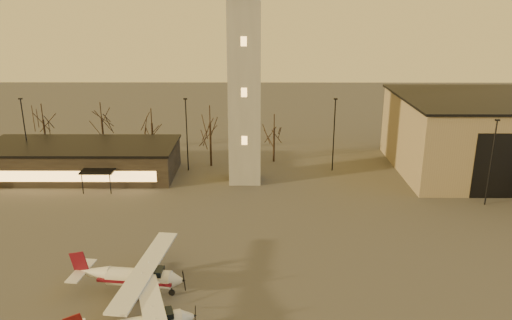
# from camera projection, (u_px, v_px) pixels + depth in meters

# --- Properties ---
(control_tower) EXTENTS (6.80, 6.80, 32.60)m
(control_tower) POSITION_uv_depth(u_px,v_px,m) (244.00, 54.00, 60.48)
(control_tower) COLOR gray
(control_tower) RESTS_ON ground
(hangar) EXTENTS (30.60, 20.60, 10.30)m
(hangar) POSITION_uv_depth(u_px,v_px,m) (511.00, 135.00, 67.58)
(hangar) COLOR #827355
(hangar) RESTS_ON ground
(terminal) EXTENTS (25.40, 12.20, 4.30)m
(terminal) POSITION_uv_depth(u_px,v_px,m) (82.00, 160.00, 66.82)
(terminal) COLOR black
(terminal) RESTS_ON ground
(light_poles) EXTENTS (58.50, 12.25, 10.14)m
(light_poles) POSITION_uv_depth(u_px,v_px,m) (249.00, 139.00, 64.80)
(light_poles) COLOR black
(light_poles) RESTS_ON ground
(tree_row) EXTENTS (37.20, 9.20, 8.80)m
(tree_row) POSITION_uv_depth(u_px,v_px,m) (152.00, 120.00, 72.45)
(tree_row) COLOR black
(tree_row) RESTS_ON ground
(cessna_front) EXTENTS (9.98, 12.58, 3.45)m
(cessna_front) POSITION_uv_depth(u_px,v_px,m) (141.00, 280.00, 40.08)
(cessna_front) COLOR silver
(cessna_front) RESTS_ON ground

